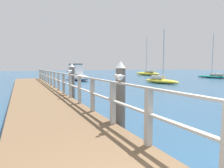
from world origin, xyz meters
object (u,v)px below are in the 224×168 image
(seagull_foreground, at_px, (120,77))
(dock_piling_far, at_px, (72,82))
(boat_0, at_px, (148,73))
(boat_1, at_px, (161,80))
(boat_2, at_px, (214,76))
(dock_piling_near, at_px, (121,97))
(seagull_background, at_px, (70,71))
(boat_4, at_px, (77,75))

(seagull_foreground, bearing_deg, dock_piling_far, -34.58)
(seagull_foreground, relative_size, boat_0, 0.06)
(boat_1, bearing_deg, boat_2, -178.04)
(dock_piling_near, xyz_separation_m, boat_1, (11.53, 11.90, -0.71))
(dock_piling_near, xyz_separation_m, boat_2, (25.12, 15.38, -0.72))
(seagull_background, bearing_deg, boat_0, 86.62)
(dock_piling_near, height_order, seagull_foreground, dock_piling_near)
(seagull_foreground, height_order, boat_0, boat_0)
(dock_piling_far, height_order, seagull_background, dock_piling_far)
(boat_0, xyz_separation_m, boat_1, (-9.16, -14.84, -0.10))
(seagull_background, relative_size, boat_2, 0.06)
(dock_piling_far, bearing_deg, boat_4, 73.57)
(seagull_foreground, bearing_deg, boat_2, -88.84)
(boat_0, relative_size, boat_2, 1.11)
(boat_0, bearing_deg, seagull_foreground, -143.42)
(seagull_foreground, distance_m, boat_4, 21.99)
(boat_1, distance_m, boat_4, 11.33)
(dock_piling_near, bearing_deg, boat_2, 31.48)
(dock_piling_far, xyz_separation_m, boat_2, (25.12, 9.84, -0.72))
(dock_piling_near, xyz_separation_m, seagull_background, (-0.37, 4.49, 0.62))
(seagull_background, relative_size, boat_0, 0.05)
(seagull_foreground, relative_size, seagull_background, 1.10)
(dock_piling_near, bearing_deg, seagull_background, 94.77)
(boat_2, bearing_deg, seagull_foreground, -154.35)
(dock_piling_near, distance_m, boat_4, 21.24)
(seagull_foreground, bearing_deg, boat_4, -43.83)
(seagull_foreground, height_order, boat_2, boat_2)
(dock_piling_far, relative_size, seagull_foreground, 4.80)
(dock_piling_near, height_order, boat_4, boat_4)
(seagull_foreground, height_order, seagull_background, same)
(dock_piling_near, distance_m, seagull_background, 4.55)
(boat_2, bearing_deg, dock_piling_far, -165.13)
(seagull_background, bearing_deg, boat_4, 113.42)
(seagull_foreground, height_order, boat_4, boat_4)
(seagull_background, relative_size, boat_1, 0.07)
(dock_piling_near, relative_size, seagull_background, 5.25)
(seagull_background, distance_m, boat_2, 27.75)
(dock_piling_far, distance_m, seagull_background, 1.28)
(seagull_background, height_order, boat_4, boat_4)
(boat_4, bearing_deg, seagull_background, -115.16)
(boat_1, bearing_deg, dock_piling_far, 16.47)
(seagull_background, xyz_separation_m, boat_2, (25.49, 10.89, -1.35))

